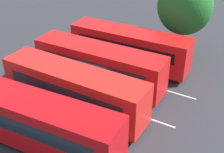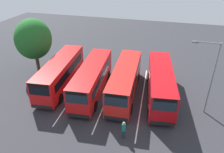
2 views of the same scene
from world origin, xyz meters
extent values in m
plane|color=#2B2B30|center=(0.00, 0.00, 0.00)|extent=(67.46, 67.46, 0.00)
cube|color=red|center=(-0.05, -5.87, 1.80)|extent=(10.44, 3.31, 2.86)
cube|color=black|center=(5.02, -5.39, 2.57)|extent=(0.31, 2.08, 1.20)
cube|color=black|center=(-0.16, -4.72, 2.14)|extent=(8.59, 0.88, 0.92)
cube|color=black|center=(0.06, -7.01, 2.14)|extent=(8.59, 0.88, 0.92)
cube|color=black|center=(5.04, -5.39, 3.05)|extent=(0.28, 1.89, 0.32)
cube|color=black|center=(5.05, -5.39, 0.59)|extent=(0.30, 2.18, 0.36)
cylinder|color=black|center=(3.12, -4.44, 0.53)|extent=(1.07, 0.38, 1.05)
cylinder|color=black|center=(3.33, -6.68, 0.53)|extent=(1.07, 0.38, 1.05)
cylinder|color=black|center=(-3.42, -5.06, 0.53)|extent=(1.07, 0.38, 1.05)
cylinder|color=black|center=(-3.21, -7.29, 0.53)|extent=(1.07, 0.38, 1.05)
cube|color=red|center=(0.25, -1.87, 1.80)|extent=(10.42, 3.21, 2.86)
cube|color=#19232D|center=(5.33, -1.45, 2.57)|extent=(0.29, 2.08, 1.20)
cube|color=#19232D|center=(0.16, -0.72, 2.14)|extent=(8.60, 0.79, 0.92)
cube|color=#19232D|center=(0.35, -3.02, 2.14)|extent=(8.60, 0.79, 0.92)
cube|color=black|center=(5.35, -1.44, 3.05)|extent=(0.26, 1.89, 0.32)
cube|color=black|center=(5.36, -1.44, 0.59)|extent=(0.28, 2.18, 0.36)
cylinder|color=black|center=(3.43, -0.48, 0.53)|extent=(1.07, 0.37, 1.05)
cylinder|color=black|center=(3.62, -2.71, 0.53)|extent=(1.07, 0.37, 1.05)
cylinder|color=black|center=(-3.11, -1.02, 0.53)|extent=(1.07, 0.37, 1.05)
cylinder|color=black|center=(-2.93, -3.26, 0.53)|extent=(1.07, 0.37, 1.05)
cube|color=red|center=(-0.29, 1.74, 1.80)|extent=(10.38, 2.93, 2.86)
cube|color=#19232D|center=(4.79, 2.03, 2.57)|extent=(0.24, 2.08, 1.20)
cube|color=#19232D|center=(-0.36, 2.89, 2.14)|extent=(8.61, 0.56, 0.92)
cube|color=#19232D|center=(-0.23, 0.59, 2.14)|extent=(8.61, 0.56, 0.92)
cube|color=black|center=(4.81, 2.03, 3.05)|extent=(0.21, 1.89, 0.32)
cube|color=black|center=(4.82, 2.03, 0.59)|extent=(0.22, 2.18, 0.36)
cylinder|color=black|center=(2.92, 3.04, 0.53)|extent=(1.07, 0.34, 1.05)
cylinder|color=black|center=(3.05, 0.80, 0.53)|extent=(1.07, 0.34, 1.05)
cylinder|color=black|center=(-3.63, 2.68, 0.53)|extent=(1.07, 0.34, 1.05)
cylinder|color=black|center=(-3.51, 0.44, 0.53)|extent=(1.07, 0.34, 1.05)
cube|color=#B70C11|center=(-0.72, 5.51, 1.80)|extent=(10.48, 3.66, 2.86)
cube|color=#19232D|center=(4.33, 6.16, 2.57)|extent=(0.38, 2.08, 1.20)
cube|color=#19232D|center=(-0.86, 6.65, 2.14)|extent=(8.56, 1.18, 0.92)
cube|color=#19232D|center=(-0.57, 4.37, 2.14)|extent=(8.56, 1.18, 0.92)
cube|color=black|center=(4.35, 6.16, 3.05)|extent=(0.34, 1.89, 0.32)
cube|color=black|center=(4.36, 6.16, 0.59)|extent=(0.38, 2.17, 0.36)
cylinder|color=black|center=(2.40, 7.04, 0.53)|extent=(1.08, 0.41, 1.05)
cylinder|color=black|center=(2.68, 4.81, 0.53)|extent=(1.08, 0.41, 1.05)
cylinder|color=black|center=(-4.12, 6.20, 0.53)|extent=(1.08, 0.41, 1.05)
cylinder|color=black|center=(-3.83, 3.98, 0.53)|extent=(1.08, 0.41, 1.05)
cylinder|color=#232833|center=(6.37, 3.06, 0.42)|extent=(0.13, 0.13, 0.84)
cylinder|color=#232833|center=(6.46, 3.19, 0.42)|extent=(0.13, 0.13, 0.84)
cylinder|color=#146B60|center=(6.41, 3.12, 1.18)|extent=(0.45, 0.45, 0.67)
sphere|color=tan|center=(6.41, 3.12, 1.63)|extent=(0.23, 0.23, 0.23)
cylinder|color=gray|center=(0.79, 10.05, 3.61)|extent=(0.16, 0.16, 7.21)
cylinder|color=gray|center=(0.71, 9.04, 7.11)|extent=(0.26, 2.02, 0.10)
cube|color=slate|center=(0.63, 8.04, 7.03)|extent=(0.24, 0.57, 0.14)
cylinder|color=#4C3823|center=(-2.72, -10.64, 1.34)|extent=(0.44, 0.44, 2.69)
ellipsoid|color=#1E6023|center=(-2.72, -10.64, 4.51)|extent=(4.87, 4.38, 5.11)
cube|color=silver|center=(0.00, -3.78, 0.00)|extent=(13.56, 0.93, 0.01)
cube|color=silver|center=(0.00, 0.00, 0.00)|extent=(13.56, 0.93, 0.01)
cube|color=silver|center=(0.00, 3.78, 0.00)|extent=(13.56, 0.93, 0.01)
camera|label=1|loc=(-11.67, 14.36, 12.94)|focal=48.72mm
camera|label=2|loc=(19.89, 5.83, 13.46)|focal=34.90mm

